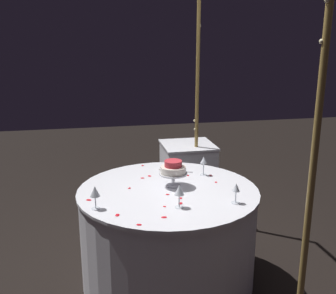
% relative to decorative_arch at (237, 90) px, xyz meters
% --- Properties ---
extents(ground_plane, '(12.00, 12.00, 0.00)m').
position_rel_decorative_arch_xyz_m(ground_plane, '(0.00, -0.52, -1.54)').
color(ground_plane, black).
extents(decorative_arch, '(2.19, 0.06, 2.35)m').
position_rel_decorative_arch_xyz_m(decorative_arch, '(0.00, 0.00, 0.00)').
color(decorative_arch, olive).
rests_on(decorative_arch, ground).
extents(main_table, '(1.38, 1.38, 0.80)m').
position_rel_decorative_arch_xyz_m(main_table, '(0.00, -0.52, -1.14)').
color(main_table, white).
rests_on(main_table, ground).
extents(side_table, '(0.54, 0.54, 0.82)m').
position_rel_decorative_arch_xyz_m(side_table, '(-1.19, -0.06, -1.13)').
color(side_table, white).
rests_on(side_table, ground).
extents(tiered_cake, '(0.22, 0.22, 0.21)m').
position_rel_decorative_arch_xyz_m(tiered_cake, '(-0.06, -0.47, -0.60)').
color(tiered_cake, silver).
rests_on(tiered_cake, main_table).
extents(wine_glass_0, '(0.07, 0.07, 0.16)m').
position_rel_decorative_arch_xyz_m(wine_glass_0, '(0.35, -0.51, -0.62)').
color(wine_glass_0, silver).
rests_on(wine_glass_0, main_table).
extents(wine_glass_1, '(0.06, 0.06, 0.15)m').
position_rel_decorative_arch_xyz_m(wine_glass_1, '(0.35, -0.11, -0.63)').
color(wine_glass_1, silver).
rests_on(wine_glass_1, main_table).
extents(wine_glass_2, '(0.06, 0.06, 0.16)m').
position_rel_decorative_arch_xyz_m(wine_glass_2, '(-0.26, -0.16, -0.62)').
color(wine_glass_2, silver).
rests_on(wine_glass_2, main_table).
extents(wine_glass_3, '(0.07, 0.07, 0.16)m').
position_rel_decorative_arch_xyz_m(wine_glass_3, '(0.25, -1.07, -0.62)').
color(wine_glass_3, silver).
rests_on(wine_glass_3, main_table).
extents(cake_knife, '(0.15, 0.28, 0.01)m').
position_rel_decorative_arch_xyz_m(cake_knife, '(-0.41, -0.39, -0.73)').
color(cake_knife, silver).
rests_on(cake_knife, main_table).
extents(rose_petal_0, '(0.03, 0.04, 0.00)m').
position_rel_decorative_arch_xyz_m(rose_petal_0, '(0.55, -0.82, -0.74)').
color(rose_petal_0, red).
rests_on(rose_petal_0, main_table).
extents(rose_petal_1, '(0.03, 0.03, 0.00)m').
position_rel_decorative_arch_xyz_m(rose_petal_1, '(-0.07, -0.12, -0.74)').
color(rose_petal_1, red).
rests_on(rose_petal_1, main_table).
extents(rose_petal_2, '(0.04, 0.04, 0.00)m').
position_rel_decorative_arch_xyz_m(rose_petal_2, '(0.20, -0.47, -0.74)').
color(rose_petal_2, red).
rests_on(rose_petal_2, main_table).
extents(rose_petal_3, '(0.05, 0.05, 0.00)m').
position_rel_decorative_arch_xyz_m(rose_petal_3, '(0.29, -0.49, -0.74)').
color(rose_petal_3, red).
rests_on(rose_petal_3, main_table).
extents(rose_petal_4, '(0.02, 0.03, 0.00)m').
position_rel_decorative_arch_xyz_m(rose_petal_4, '(0.11, -0.55, -0.74)').
color(rose_petal_4, red).
rests_on(rose_petal_4, main_table).
extents(rose_petal_5, '(0.03, 0.04, 0.00)m').
position_rel_decorative_arch_xyz_m(rose_petal_5, '(0.48, -0.64, -0.74)').
color(rose_petal_5, red).
rests_on(rose_petal_5, main_table).
extents(rose_petal_6, '(0.03, 0.03, 0.00)m').
position_rel_decorative_arch_xyz_m(rose_petal_6, '(0.32, -0.61, -0.74)').
color(rose_petal_6, red).
rests_on(rose_petal_6, main_table).
extents(rose_petal_7, '(0.03, 0.04, 0.00)m').
position_rel_decorative_arch_xyz_m(rose_petal_7, '(-0.28, -0.68, -0.74)').
color(rose_petal_7, red).
rests_on(rose_petal_7, main_table).
extents(rose_petal_8, '(0.04, 0.05, 0.00)m').
position_rel_decorative_arch_xyz_m(rose_petal_8, '(0.10, -1.11, -0.74)').
color(rose_petal_8, red).
rests_on(rose_petal_8, main_table).
extents(rose_petal_9, '(0.03, 0.03, 0.00)m').
position_rel_decorative_arch_xyz_m(rose_petal_9, '(-0.08, -0.81, -0.74)').
color(rose_petal_9, red).
rests_on(rose_petal_9, main_table).
extents(rose_petal_10, '(0.03, 0.03, 0.00)m').
position_rel_decorative_arch_xyz_m(rose_petal_10, '(-0.24, -0.11, -0.74)').
color(rose_petal_10, red).
rests_on(rose_petal_10, main_table).
extents(rose_petal_11, '(0.03, 0.04, 0.00)m').
position_rel_decorative_arch_xyz_m(rose_petal_11, '(-0.45, -0.43, -0.74)').
color(rose_petal_11, red).
rests_on(rose_petal_11, main_table).
extents(rose_petal_12, '(0.04, 0.03, 0.00)m').
position_rel_decorative_arch_xyz_m(rose_petal_12, '(-0.27, -0.30, -0.74)').
color(rose_petal_12, red).
rests_on(rose_petal_12, main_table).
extents(rose_petal_13, '(0.04, 0.04, 0.00)m').
position_rel_decorative_arch_xyz_m(rose_petal_13, '(-0.32, -0.61, -0.74)').
color(rose_petal_13, red).
rests_on(rose_petal_13, main_table).
extents(rose_petal_14, '(0.05, 0.04, 0.00)m').
position_rel_decorative_arch_xyz_m(rose_petal_14, '(0.39, -0.94, -0.74)').
color(rose_petal_14, red).
rests_on(rose_petal_14, main_table).
extents(rose_petal_15, '(0.04, 0.03, 0.00)m').
position_rel_decorative_arch_xyz_m(rose_petal_15, '(-0.61, -0.63, -0.74)').
color(rose_petal_15, red).
rests_on(rose_petal_15, main_table).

